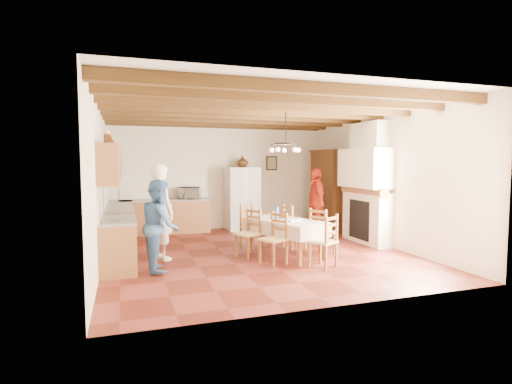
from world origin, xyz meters
TOP-DOWN VIEW (x-y plane):
  - floor at (0.00, 0.00)m, footprint 6.00×6.50m
  - ceiling at (0.00, 0.00)m, footprint 6.00×6.50m
  - wall_back at (0.00, 3.26)m, footprint 6.00×0.02m
  - wall_front at (0.00, -3.26)m, footprint 6.00×0.02m
  - wall_left at (-3.01, 0.00)m, footprint 0.02×6.50m
  - wall_right at (3.01, 0.00)m, footprint 0.02×6.50m
  - ceiling_beams at (0.00, 0.00)m, footprint 6.00×6.30m
  - lower_cabinets_left at (-2.70, 1.05)m, footprint 0.60×4.30m
  - lower_cabinets_back at (-1.55, 2.95)m, footprint 2.30×0.60m
  - countertop_left at (-2.70, 1.05)m, footprint 0.62×4.30m
  - countertop_back at (-1.55, 2.95)m, footprint 2.34×0.62m
  - backsplash_left at (-2.98, 1.05)m, footprint 0.03×4.30m
  - backsplash_back at (-1.55, 3.23)m, footprint 2.30×0.03m
  - upper_cabinets at (-2.83, 1.05)m, footprint 0.35×4.20m
  - fireplace at (2.72, 0.20)m, footprint 0.56×1.60m
  - wall_picture at (1.55, 3.23)m, footprint 0.34×0.03m
  - refrigerator at (0.55, 2.90)m, footprint 0.88×0.73m
  - hutch at (2.75, 1.98)m, footprint 0.60×1.26m
  - dining_table at (0.48, -0.42)m, footprint 1.40×1.87m
  - chandelier at (0.48, -0.42)m, footprint 0.47×0.47m
  - chair_left_near at (0.02, -0.94)m, footprint 0.54×0.55m
  - chair_left_far at (-0.26, -0.26)m, footprint 0.54×0.55m
  - chair_right_near at (1.25, -0.55)m, footprint 0.56×0.56m
  - chair_right_far at (0.97, 0.22)m, footprint 0.45×0.47m
  - chair_end_near at (0.80, -1.43)m, footprint 0.56×0.56m
  - chair_end_far at (0.09, 0.55)m, footprint 0.57×0.56m
  - person_man at (-1.91, 0.08)m, footprint 0.69×0.81m
  - person_woman_blue at (-2.01, -0.74)m, footprint 0.63×0.80m
  - person_woman_red at (2.01, 1.26)m, footprint 0.61×1.08m
  - microwave at (-0.91, 2.95)m, footprint 0.64×0.51m
  - fridge_vase at (0.56, 2.90)m, footprint 0.33×0.33m

SIDE VIEW (x-z plane):
  - floor at x=0.00m, z-range -0.02..0.00m
  - lower_cabinets_left at x=-2.70m, z-range 0.00..0.86m
  - lower_cabinets_back at x=-1.55m, z-range 0.00..0.86m
  - chair_left_near at x=0.02m, z-range 0.00..0.96m
  - chair_left_far at x=-0.26m, z-range 0.00..0.96m
  - chair_right_near at x=1.25m, z-range 0.00..0.96m
  - chair_right_far at x=0.97m, z-range 0.00..0.96m
  - chair_end_near at x=0.80m, z-range 0.00..0.96m
  - chair_end_far at x=0.09m, z-range 0.00..0.96m
  - dining_table at x=0.48m, z-range 0.28..1.02m
  - person_woman_blue at x=-2.01m, z-range 0.00..1.60m
  - person_woman_red at x=2.01m, z-range 0.00..1.73m
  - refrigerator at x=0.55m, z-range 0.00..1.74m
  - countertop_left at x=-2.70m, z-range 0.86..0.90m
  - countertop_back at x=-1.55m, z-range 0.86..0.90m
  - person_man at x=-1.91m, z-range 0.00..1.87m
  - microwave at x=-0.91m, z-range 0.90..1.21m
  - hutch at x=2.75m, z-range 0.00..2.22m
  - backsplash_left at x=-2.98m, z-range 0.90..1.50m
  - backsplash_back at x=-1.55m, z-range 0.90..1.50m
  - fireplace at x=2.72m, z-range 0.00..2.80m
  - wall_back at x=0.00m, z-range 0.00..3.00m
  - wall_front at x=0.00m, z-range 0.00..3.00m
  - wall_left at x=-3.01m, z-range 0.00..3.00m
  - wall_right at x=3.01m, z-range 0.00..3.00m
  - upper_cabinets at x=-2.83m, z-range 1.50..2.20m
  - wall_picture at x=1.55m, z-range 1.64..2.06m
  - fridge_vase at x=0.56m, z-range 1.74..2.07m
  - chandelier at x=0.48m, z-range 2.23..2.27m
  - ceiling_beams at x=0.00m, z-range 2.83..2.99m
  - ceiling at x=0.00m, z-range 3.00..3.02m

